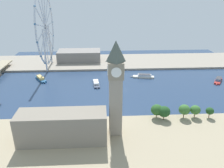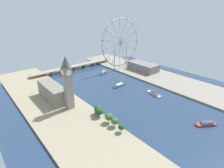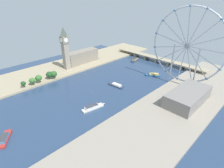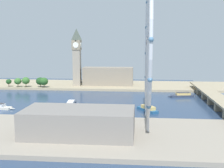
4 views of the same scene
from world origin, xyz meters
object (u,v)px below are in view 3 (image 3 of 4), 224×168
at_px(ferris_wheel, 187,47).
at_px(parliament_block, 82,57).
at_px(clock_tower, 65,48).
at_px(river_bridge, 157,59).
at_px(tour_boat_1, 5,138).
at_px(tour_boat_2, 135,60).
at_px(tour_boat_0, 153,75).
at_px(riverside_hall, 188,96).
at_px(tour_boat_3, 116,85).
at_px(tour_boat_4, 93,107).

bearing_deg(ferris_wheel, parliament_block, -165.59).
relative_size(clock_tower, river_bridge, 0.38).
xyz_separation_m(parliament_block, river_bridge, (110.79, 127.05, -8.84)).
height_order(tour_boat_1, tour_boat_2, tour_boat_2).
height_order(tour_boat_0, tour_boat_2, tour_boat_2).
bearing_deg(tour_boat_2, clock_tower, -33.57).
bearing_deg(clock_tower, riverside_hall, 12.37).
height_order(ferris_wheel, tour_boat_3, ferris_wheel).
relative_size(parliament_block, tour_boat_2, 2.24).
bearing_deg(tour_boat_0, tour_boat_2, -63.01).
bearing_deg(parliament_block, tour_boat_0, 19.99).
xyz_separation_m(clock_tower, tour_boat_1, (120.80, -154.89, -43.83)).
height_order(ferris_wheel, tour_boat_0, ferris_wheel).
xyz_separation_m(tour_boat_1, tour_boat_4, (21.27, 103.38, 0.09)).
relative_size(river_bridge, tour_boat_1, 7.56).
distance_m(clock_tower, tour_boat_3, 128.06).
height_order(river_bridge, tour_boat_1, river_bridge).
distance_m(river_bridge, tour_boat_3, 154.07).
bearing_deg(parliament_block, tour_boat_2, 54.40).
distance_m(tour_boat_0, tour_boat_2, 89.64).
distance_m(clock_tower, river_bridge, 203.19).
relative_size(ferris_wheel, tour_boat_2, 3.77).
height_order(tour_boat_0, tour_boat_4, tour_boat_0).
height_order(clock_tower, ferris_wheel, ferris_wheel).
xyz_separation_m(clock_tower, riverside_hall, (226.64, 49.69, -33.87)).
distance_m(tour_boat_2, tour_boat_4, 210.12).
bearing_deg(river_bridge, tour_boat_3, -83.65).
xyz_separation_m(tour_boat_0, tour_boat_4, (2.95, -149.94, -0.05)).
relative_size(clock_tower, ferris_wheel, 0.67).
height_order(tour_boat_3, tour_boat_4, tour_boat_4).
distance_m(parliament_block, tour_boat_1, 238.40).
relative_size(riverside_hall, tour_boat_1, 2.58).
relative_size(river_bridge, tour_boat_4, 6.05).
bearing_deg(riverside_hall, ferris_wheel, 125.34).
relative_size(parliament_block, tour_boat_4, 2.01).
relative_size(clock_tower, tour_boat_1, 2.84).
relative_size(tour_boat_1, tour_boat_3, 0.87).
height_order(riverside_hall, tour_boat_3, riverside_hall).
bearing_deg(tour_boat_3, clock_tower, 3.32).
height_order(parliament_block, tour_boat_1, parliament_block).
bearing_deg(tour_boat_4, tour_boat_1, 178.09).
bearing_deg(clock_tower, tour_boat_0, 35.28).
relative_size(riverside_hall, river_bridge, 0.34).
bearing_deg(tour_boat_1, tour_boat_4, -68.26).
xyz_separation_m(tour_boat_1, tour_boat_3, (-2.04, 173.46, -0.37)).
bearing_deg(parliament_block, tour_boat_4, -32.44).
bearing_deg(tour_boat_4, riverside_hall, -30.18).
bearing_deg(tour_boat_4, parliament_block, 67.27).
distance_m(tour_boat_0, tour_boat_3, 82.42).
bearing_deg(riverside_hall, tour_boat_2, 150.79).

